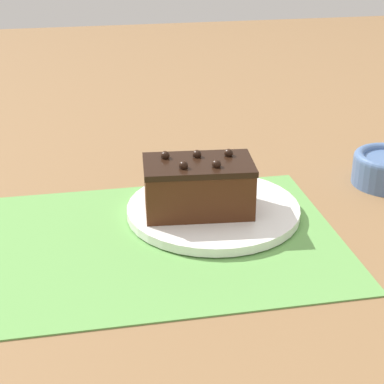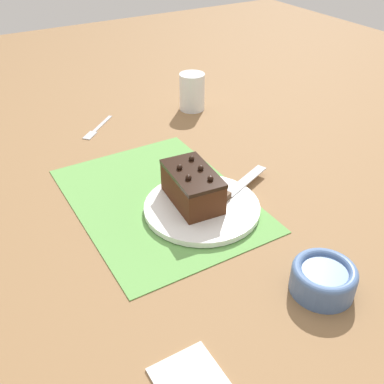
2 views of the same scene
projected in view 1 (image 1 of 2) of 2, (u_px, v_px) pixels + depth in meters
ground_plane at (160, 242)px, 0.82m from camera, size 3.00×3.00×0.00m
placemat_woven at (160, 240)px, 0.82m from camera, size 0.46×0.34×0.00m
cake_plate at (213, 210)px, 0.88m from camera, size 0.24×0.24×0.01m
chocolate_cake at (198, 186)px, 0.85m from camera, size 0.15×0.10×0.08m
serving_knife at (204, 184)px, 0.93m from camera, size 0.10×0.21×0.01m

